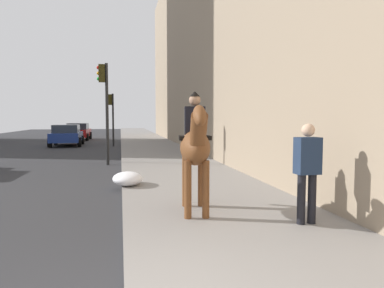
{
  "coord_description": "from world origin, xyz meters",
  "views": [
    {
      "loc": [
        -2.97,
        0.01,
        1.92
      ],
      "look_at": [
        4.0,
        -1.36,
        1.4
      ],
      "focal_mm": 33.92,
      "sensor_mm": 36.0,
      "label": 1
    }
  ],
  "objects_px": {
    "mounted_horse_near": "(195,146)",
    "traffic_light_far_curb": "(112,111)",
    "car_mid_lane": "(67,135)",
    "car_far_lane": "(78,131)",
    "pedestrian_greeting": "(307,167)",
    "traffic_light_near_curb": "(105,98)"
  },
  "relations": [
    {
      "from": "car_mid_lane",
      "to": "traffic_light_far_curb",
      "type": "bearing_deg",
      "value": -109.23
    },
    {
      "from": "car_far_lane",
      "to": "pedestrian_greeting",
      "type": "bearing_deg",
      "value": 14.7
    },
    {
      "from": "pedestrian_greeting",
      "to": "car_far_lane",
      "type": "height_order",
      "value": "pedestrian_greeting"
    },
    {
      "from": "car_mid_lane",
      "to": "car_far_lane",
      "type": "relative_size",
      "value": 0.93
    },
    {
      "from": "car_far_lane",
      "to": "traffic_light_near_curb",
      "type": "distance_m",
      "value": 17.76
    },
    {
      "from": "car_far_lane",
      "to": "traffic_light_far_curb",
      "type": "distance_m",
      "value": 8.32
    },
    {
      "from": "car_far_lane",
      "to": "traffic_light_near_curb",
      "type": "xyz_separation_m",
      "value": [
        -17.4,
        -2.99,
        1.97
      ]
    },
    {
      "from": "car_mid_lane",
      "to": "pedestrian_greeting",
      "type": "bearing_deg",
      "value": -163.06
    },
    {
      "from": "mounted_horse_near",
      "to": "traffic_light_far_curb",
      "type": "distance_m",
      "value": 18.31
    },
    {
      "from": "mounted_horse_near",
      "to": "car_mid_lane",
      "type": "xyz_separation_m",
      "value": [
        19.16,
        4.96,
        -0.65
      ]
    },
    {
      "from": "pedestrian_greeting",
      "to": "traffic_light_near_curb",
      "type": "xyz_separation_m",
      "value": [
        9.42,
        3.68,
        1.62
      ]
    },
    {
      "from": "car_mid_lane",
      "to": "traffic_light_far_curb",
      "type": "relative_size",
      "value": 1.19
    },
    {
      "from": "mounted_horse_near",
      "to": "traffic_light_near_curb",
      "type": "xyz_separation_m",
      "value": [
        8.37,
        1.97,
        1.32
      ]
    },
    {
      "from": "mounted_horse_near",
      "to": "traffic_light_far_curb",
      "type": "height_order",
      "value": "traffic_light_far_curb"
    },
    {
      "from": "pedestrian_greeting",
      "to": "car_far_lane",
      "type": "bearing_deg",
      "value": 11.86
    },
    {
      "from": "traffic_light_near_curb",
      "to": "traffic_light_far_curb",
      "type": "relative_size",
      "value": 1.16
    },
    {
      "from": "traffic_light_far_curb",
      "to": "traffic_light_near_curb",
      "type": "bearing_deg",
      "value": 179.82
    },
    {
      "from": "pedestrian_greeting",
      "to": "traffic_light_near_curb",
      "type": "bearing_deg",
      "value": 19.26
    },
    {
      "from": "traffic_light_far_curb",
      "to": "mounted_horse_near",
      "type": "bearing_deg",
      "value": -173.9
    },
    {
      "from": "mounted_horse_near",
      "to": "pedestrian_greeting",
      "type": "bearing_deg",
      "value": 65.69
    },
    {
      "from": "car_far_lane",
      "to": "traffic_light_near_curb",
      "type": "bearing_deg",
      "value": 10.47
    },
    {
      "from": "car_far_lane",
      "to": "mounted_horse_near",
      "type": "bearing_deg",
      "value": 11.63
    }
  ]
}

